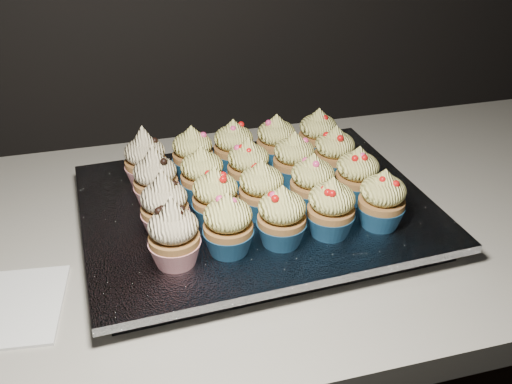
% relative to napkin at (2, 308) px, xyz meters
% --- Properties ---
extents(worktop, '(2.44, 0.64, 0.04)m').
position_rel_napkin_xyz_m(worktop, '(0.57, 0.12, -0.02)').
color(worktop, beige).
rests_on(worktop, cabinet).
extents(napkin, '(0.15, 0.15, 0.00)m').
position_rel_napkin_xyz_m(napkin, '(0.00, 0.00, 0.00)').
color(napkin, white).
rests_on(napkin, worktop).
extents(baking_tray, '(0.46, 0.36, 0.02)m').
position_rel_napkin_xyz_m(baking_tray, '(0.34, 0.10, 0.01)').
color(baking_tray, black).
rests_on(baking_tray, worktop).
extents(foil_lining, '(0.50, 0.40, 0.01)m').
position_rel_napkin_xyz_m(foil_lining, '(0.34, 0.10, 0.03)').
color(foil_lining, silver).
rests_on(foil_lining, baking_tray).
extents(cupcake_0, '(0.06, 0.06, 0.10)m').
position_rel_napkin_xyz_m(cupcake_0, '(0.21, -0.01, 0.07)').
color(cupcake_0, '#AC1729').
rests_on(cupcake_0, foil_lining).
extents(cupcake_1, '(0.06, 0.06, 0.08)m').
position_rel_napkin_xyz_m(cupcake_1, '(0.27, -0.00, 0.07)').
color(cupcake_1, navy).
rests_on(cupcake_1, foil_lining).
extents(cupcake_2, '(0.06, 0.06, 0.08)m').
position_rel_napkin_xyz_m(cupcake_2, '(0.34, -0.00, 0.07)').
color(cupcake_2, navy).
rests_on(cupcake_2, foil_lining).
extents(cupcake_3, '(0.06, 0.06, 0.08)m').
position_rel_napkin_xyz_m(cupcake_3, '(0.41, 0.00, 0.07)').
color(cupcake_3, navy).
rests_on(cupcake_3, foil_lining).
extents(cupcake_4, '(0.06, 0.06, 0.08)m').
position_rel_napkin_xyz_m(cupcake_4, '(0.48, 0.00, 0.07)').
color(cupcake_4, navy).
rests_on(cupcake_4, foil_lining).
extents(cupcake_5, '(0.06, 0.06, 0.10)m').
position_rel_napkin_xyz_m(cupcake_5, '(0.20, 0.06, 0.07)').
color(cupcake_5, '#AC1729').
rests_on(cupcake_5, foil_lining).
extents(cupcake_6, '(0.06, 0.06, 0.08)m').
position_rel_napkin_xyz_m(cupcake_6, '(0.27, 0.07, 0.07)').
color(cupcake_6, navy).
rests_on(cupcake_6, foil_lining).
extents(cupcake_7, '(0.06, 0.06, 0.08)m').
position_rel_napkin_xyz_m(cupcake_7, '(0.34, 0.07, 0.07)').
color(cupcake_7, navy).
rests_on(cupcake_7, foil_lining).
extents(cupcake_8, '(0.06, 0.06, 0.08)m').
position_rel_napkin_xyz_m(cupcake_8, '(0.41, 0.07, 0.07)').
color(cupcake_8, navy).
rests_on(cupcake_8, foil_lining).
extents(cupcake_9, '(0.06, 0.06, 0.08)m').
position_rel_napkin_xyz_m(cupcake_9, '(0.48, 0.07, 0.07)').
color(cupcake_9, navy).
rests_on(cupcake_9, foil_lining).
extents(cupcake_10, '(0.06, 0.06, 0.10)m').
position_rel_napkin_xyz_m(cupcake_10, '(0.20, 0.13, 0.07)').
color(cupcake_10, '#AC1729').
rests_on(cupcake_10, foil_lining).
extents(cupcake_11, '(0.06, 0.06, 0.08)m').
position_rel_napkin_xyz_m(cupcake_11, '(0.27, 0.13, 0.07)').
color(cupcake_11, navy).
rests_on(cupcake_11, foil_lining).
extents(cupcake_12, '(0.06, 0.06, 0.08)m').
position_rel_napkin_xyz_m(cupcake_12, '(0.34, 0.14, 0.07)').
color(cupcake_12, navy).
rests_on(cupcake_12, foil_lining).
extents(cupcake_13, '(0.06, 0.06, 0.08)m').
position_rel_napkin_xyz_m(cupcake_13, '(0.41, 0.14, 0.07)').
color(cupcake_13, navy).
rests_on(cupcake_13, foil_lining).
extents(cupcake_14, '(0.06, 0.06, 0.08)m').
position_rel_napkin_xyz_m(cupcake_14, '(0.47, 0.14, 0.07)').
color(cupcake_14, navy).
rests_on(cupcake_14, foil_lining).
extents(cupcake_15, '(0.06, 0.06, 0.10)m').
position_rel_napkin_xyz_m(cupcake_15, '(0.19, 0.20, 0.07)').
color(cupcake_15, '#AC1729').
rests_on(cupcake_15, foil_lining).
extents(cupcake_16, '(0.06, 0.06, 0.08)m').
position_rel_napkin_xyz_m(cupcake_16, '(0.27, 0.20, 0.07)').
color(cupcake_16, navy).
rests_on(cupcake_16, foil_lining).
extents(cupcake_17, '(0.06, 0.06, 0.08)m').
position_rel_napkin_xyz_m(cupcake_17, '(0.33, 0.21, 0.07)').
color(cupcake_17, navy).
rests_on(cupcake_17, foil_lining).
extents(cupcake_18, '(0.06, 0.06, 0.08)m').
position_rel_napkin_xyz_m(cupcake_18, '(0.40, 0.21, 0.07)').
color(cupcake_18, navy).
rests_on(cupcake_18, foil_lining).
extents(cupcake_19, '(0.06, 0.06, 0.08)m').
position_rel_napkin_xyz_m(cupcake_19, '(0.47, 0.21, 0.07)').
color(cupcake_19, navy).
rests_on(cupcake_19, foil_lining).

